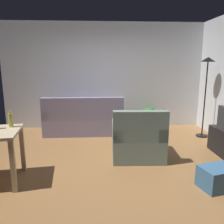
{
  "coord_description": "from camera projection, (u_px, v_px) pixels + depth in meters",
  "views": [
    {
      "loc": [
        -0.15,
        -3.78,
        1.66
      ],
      "look_at": [
        0.1,
        0.5,
        0.75
      ],
      "focal_mm": 36.34,
      "sensor_mm": 36.0,
      "label": 1
    }
  ],
  "objects": [
    {
      "name": "ground_plane",
      "position": [
        108.0,
        159.0,
        4.05
      ],
      "size": [
        5.2,
        4.4,
        0.02
      ],
      "primitive_type": "cube",
      "color": "olive"
    },
    {
      "name": "wall_rear",
      "position": [
        104.0,
        76.0,
        5.92
      ],
      "size": [
        5.2,
        0.1,
        2.7
      ],
      "primitive_type": "cube",
      "color": "silver",
      "rests_on": "ground_plane"
    },
    {
      "name": "couch",
      "position": [
        84.0,
        121.0,
        5.51
      ],
      "size": [
        1.86,
        0.84,
        0.92
      ],
      "rotation": [
        0.0,
        0.0,
        3.14
      ],
      "color": "gray",
      "rests_on": "ground_plane"
    },
    {
      "name": "torchiere_lamp",
      "position": [
        207.0,
        75.0,
        5.02
      ],
      "size": [
        0.32,
        0.32,
        1.81
      ],
      "color": "black",
      "rests_on": "ground_plane"
    },
    {
      "name": "potted_plant",
      "position": [
        149.0,
        116.0,
        5.9
      ],
      "size": [
        0.36,
        0.36,
        0.57
      ],
      "color": "brown",
      "rests_on": "ground_plane"
    },
    {
      "name": "armchair",
      "position": [
        138.0,
        141.0,
        4.05
      ],
      "size": [
        0.93,
        0.88,
        0.92
      ],
      "rotation": [
        0.0,
        0.0,
        3.1
      ],
      "color": "slate",
      "rests_on": "ground_plane"
    },
    {
      "name": "storage_box",
      "position": [
        218.0,
        178.0,
        3.08
      ],
      "size": [
        0.55,
        0.45,
        0.3
      ],
      "primitive_type": "cube",
      "rotation": [
        0.0,
        0.0,
        0.26
      ],
      "color": "#386084",
      "rests_on": "ground_plane"
    },
    {
      "name": "bottle_squat",
      "position": [
        11.0,
        120.0,
        3.29
      ],
      "size": [
        0.07,
        0.07,
        0.25
      ],
      "color": "#BCB24C",
      "rests_on": "desk"
    }
  ]
}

